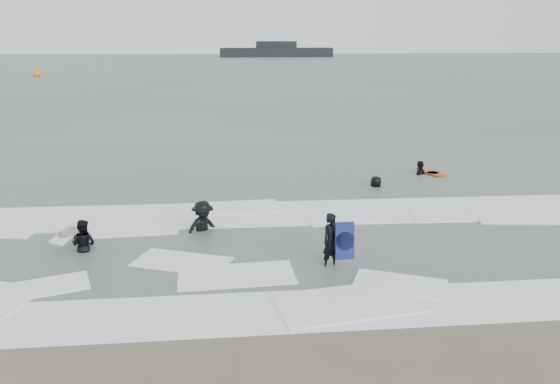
{
  "coord_description": "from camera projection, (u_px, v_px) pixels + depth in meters",
  "views": [
    {
      "loc": [
        -1.31,
        -11.22,
        5.82
      ],
      "look_at": [
        0.0,
        5.0,
        1.1
      ],
      "focal_mm": 35.0,
      "sensor_mm": 36.0,
      "label": 1
    }
  ],
  "objects": [
    {
      "name": "bodyboards",
      "position": [
        304.0,
        208.0,
        17.35
      ],
      "size": [
        13.92,
        10.03,
        1.25
      ],
      "color": "#10184C",
      "rests_on": "ground"
    },
    {
      "name": "surf_foam",
      "position": [
        284.0,
        239.0,
        15.99
      ],
      "size": [
        30.03,
        9.06,
        0.09
      ],
      "color": "white",
      "rests_on": "ground"
    },
    {
      "name": "sea",
      "position": [
        243.0,
        71.0,
        89.02
      ],
      "size": [
        320.0,
        320.0,
        0.0
      ],
      "primitive_type": "plane",
      "color": "#47544C",
      "rests_on": "ground"
    },
    {
      "name": "surfer_wading",
      "position": [
        84.0,
        251.0,
        15.18
      ],
      "size": [
        0.85,
        0.74,
        1.48
      ],
      "primitive_type": "imported",
      "rotation": [
        0.0,
        0.0,
        2.86
      ],
      "color": "black",
      "rests_on": "ground"
    },
    {
      "name": "buoy",
      "position": [
        37.0,
        74.0,
        76.68
      ],
      "size": [
        1.0,
        1.0,
        1.65
      ],
      "color": "orange",
      "rests_on": "ground"
    },
    {
      "name": "ground",
      "position": [
        298.0,
        299.0,
        12.46
      ],
      "size": [
        320.0,
        320.0,
        0.0
      ],
      "primitive_type": "plane",
      "color": "brown",
      "rests_on": "ground"
    },
    {
      "name": "surfer_right_near",
      "position": [
        420.0,
        175.0,
        23.46
      ],
      "size": [
        0.96,
        1.09,
        1.77
      ],
      "primitive_type": "imported",
      "rotation": [
        0.0,
        0.0,
        -2.2
      ],
      "color": "black",
      "rests_on": "ground"
    },
    {
      "name": "surfer_right_far",
      "position": [
        376.0,
        188.0,
        21.47
      ],
      "size": [
        0.92,
        0.77,
        1.62
      ],
      "primitive_type": "imported",
      "rotation": [
        0.0,
        0.0,
        -2.76
      ],
      "color": "black",
      "rests_on": "ground"
    },
    {
      "name": "surfer_centre",
      "position": [
        331.0,
        268.0,
        14.12
      ],
      "size": [
        0.65,
        0.57,
        1.5
      ],
      "primitive_type": "imported",
      "rotation": [
        0.0,
        0.0,
        0.46
      ],
      "color": "black",
      "rests_on": "ground"
    },
    {
      "name": "vessel_horizon",
      "position": [
        276.0,
        51.0,
        142.65
      ],
      "size": [
        29.31,
        5.23,
        3.98
      ],
      "color": "black",
      "rests_on": "ground"
    },
    {
      "name": "surfer_breaker",
      "position": [
        203.0,
        233.0,
        16.62
      ],
      "size": [
        1.38,
        1.2,
        1.85
      ],
      "primitive_type": "imported",
      "rotation": [
        0.0,
        0.0,
        0.54
      ],
      "color": "black",
      "rests_on": "ground"
    }
  ]
}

